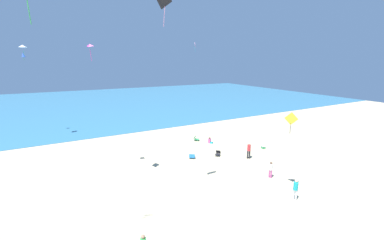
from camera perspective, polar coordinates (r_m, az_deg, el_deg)
The scene contains 16 objects.
ground_plane at distance 25.96m, azimuth -4.90°, elevation -8.49°, with size 120.00×120.00×0.00m, color #C6B58C.
ocean_water at distance 63.93m, azimuth -19.66°, elevation 4.10°, with size 120.00×60.00×0.05m, color teal.
beach_chair_far_left at distance 25.12m, azimuth 0.01°, elevation -8.66°, with size 0.86×0.89×0.51m.
beach_chair_mid_beach at distance 30.51m, azimuth 0.95°, elevation -4.44°, with size 0.83×0.84×0.61m.
beach_chair_near_camera at distance 25.93m, azimuth 6.22°, elevation -7.90°, with size 0.80×0.79×0.56m.
cooler_box at distance 29.09m, azimuth 16.65°, elevation -6.25°, with size 0.41×0.46×0.28m.
person_0 at distance 25.49m, azimuth 13.44°, elevation -6.85°, with size 0.46×0.46×1.72m.
person_1 at distance 29.69m, azimuth 4.28°, elevation -5.00°, with size 0.61×0.68×0.76m.
person_3 at distance 22.02m, azimuth 18.29°, elevation -10.97°, with size 0.37×0.37×1.46m.
person_4 at distance 19.36m, azimuth 23.50°, elevation -14.71°, with size 0.41×0.41×1.61m.
kite_yellow at distance 18.43m, azimuth 22.62°, elevation 0.22°, with size 0.56×0.79×1.61m.
kite_magenta at distance 21.28m, azimuth -23.26°, elevation 16.06°, with size 0.59×0.59×1.38m.
kite_white at distance 35.41m, azimuth -35.44°, elevation 14.19°, with size 0.98×0.96×1.43m.
kite_pink at distance 43.28m, azimuth 0.72°, elevation 17.45°, with size 0.47×0.73×1.63m.
kite_black at distance 16.04m, azimuth -6.76°, elevation 26.63°, with size 1.16×0.48×2.09m.
kite_blue at distance 37.95m, azimuth -35.35°, elevation 12.56°, with size 0.58×0.54×0.95m.
Camera 1 is at (-9.50, -12.09, 9.76)m, focal length 22.32 mm.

